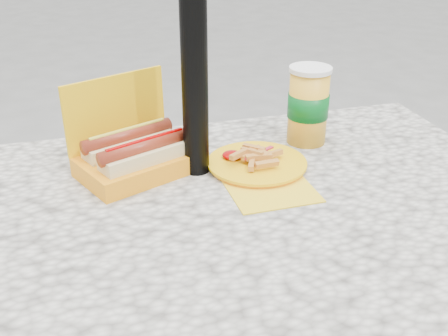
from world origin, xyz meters
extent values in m
cube|color=beige|center=(0.00, 0.00, 0.72)|extent=(1.20, 0.80, 0.05)
cylinder|color=black|center=(0.50, 0.30, 0.35)|extent=(0.07, 0.07, 0.70)
cube|color=#EDB40C|center=(-0.11, 0.18, 0.77)|extent=(0.26, 0.22, 0.04)
cube|color=#EDB40C|center=(-0.14, 0.25, 0.86)|extent=(0.21, 0.10, 0.14)
cube|color=#D2BC81|center=(-0.10, 0.15, 0.79)|extent=(0.19, 0.12, 0.05)
cylinder|color=brown|center=(-0.10, 0.15, 0.82)|extent=(0.19, 0.10, 0.03)
cylinder|color=#930000|center=(-0.10, 0.15, 0.83)|extent=(0.16, 0.07, 0.01)
cube|color=#D2BC81|center=(-0.13, 0.21, 0.79)|extent=(0.19, 0.12, 0.05)
cylinder|color=brown|center=(-0.13, 0.21, 0.82)|extent=(0.19, 0.10, 0.03)
cylinder|color=gold|center=(-0.13, 0.21, 0.83)|extent=(0.16, 0.07, 0.01)
cube|color=yellow|center=(0.11, 0.05, 0.75)|extent=(0.16, 0.16, 0.00)
cylinder|color=#EDB40C|center=(0.12, 0.14, 0.76)|extent=(0.19, 0.19, 0.01)
cylinder|color=#EDB40C|center=(0.12, 0.14, 0.76)|extent=(0.20, 0.20, 0.01)
cube|color=orange|center=(0.12, 0.13, 0.78)|extent=(0.05, 0.02, 0.01)
cube|color=orange|center=(0.12, 0.16, 0.78)|extent=(0.02, 0.05, 0.01)
cube|color=orange|center=(0.13, 0.17, 0.77)|extent=(0.02, 0.05, 0.01)
cube|color=orange|center=(0.12, 0.17, 0.78)|extent=(0.04, 0.04, 0.01)
cube|color=orange|center=(0.13, 0.15, 0.77)|extent=(0.05, 0.01, 0.01)
cube|color=orange|center=(0.08, 0.14, 0.78)|extent=(0.05, 0.04, 0.01)
cube|color=orange|center=(0.11, 0.15, 0.78)|extent=(0.05, 0.03, 0.01)
cube|color=orange|center=(0.10, 0.11, 0.77)|extent=(0.03, 0.05, 0.01)
cube|color=orange|center=(0.13, 0.15, 0.78)|extent=(0.02, 0.05, 0.01)
cube|color=orange|center=(0.12, 0.13, 0.78)|extent=(0.05, 0.02, 0.01)
cube|color=orange|center=(0.11, 0.14, 0.78)|extent=(0.04, 0.04, 0.01)
cube|color=orange|center=(0.12, 0.16, 0.77)|extent=(0.05, 0.04, 0.01)
cube|color=orange|center=(0.13, 0.10, 0.78)|extent=(0.05, 0.01, 0.01)
cube|color=orange|center=(0.15, 0.14, 0.78)|extent=(0.05, 0.03, 0.01)
ellipsoid|color=#930000|center=(0.08, 0.17, 0.77)|extent=(0.04, 0.04, 0.01)
cube|color=#BA1F37|center=(0.13, 0.15, 0.78)|extent=(0.08, 0.05, 0.00)
cylinder|color=yellow|center=(0.27, 0.23, 0.83)|extent=(0.08, 0.08, 0.16)
cylinder|color=#035619|center=(0.27, 0.23, 0.84)|extent=(0.09, 0.09, 0.05)
cylinder|color=white|center=(0.27, 0.23, 0.92)|extent=(0.09, 0.09, 0.01)
camera|label=1|loc=(-0.22, -0.82, 1.26)|focal=45.00mm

